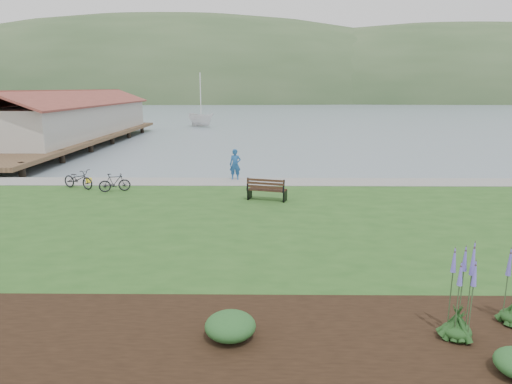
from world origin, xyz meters
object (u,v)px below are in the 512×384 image
sailboat (201,127)px  bicycle_a (78,179)px  park_bench (267,189)px  person (235,162)px

sailboat → bicycle_a: bearing=-133.1°
bicycle_a → sailboat: size_ratio=0.08×
park_bench → person: bearing=125.7°
bicycle_a → park_bench: bearing=-79.8°
person → sailboat: (-7.28, 41.32, -1.45)m
bicycle_a → sailboat: bearing=23.4°
bicycle_a → person: bearing=-49.1°
sailboat → person: bearing=-121.9°
person → sailboat: size_ratio=0.09×
park_bench → person: (-1.75, 4.94, 0.50)m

